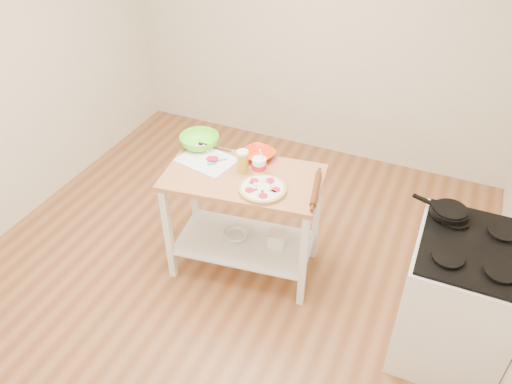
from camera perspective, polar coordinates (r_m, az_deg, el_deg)
The scene contains 15 objects.
room_shell at distance 3.13m, azimuth -5.49°, elevation 6.33°, with size 4.04×4.54×2.74m.
prep_island at distance 3.69m, azimuth -1.41°, elevation -1.30°, with size 1.19×0.76×0.90m.
gas_stove at distance 3.51m, azimuth 21.96°, elevation -11.27°, with size 0.65×0.76×1.11m.
skillet at distance 3.33m, azimuth 21.17°, elevation -2.07°, with size 0.36×0.23×0.03m.
pizza at distance 3.39m, azimuth 0.76°, elevation 0.39°, with size 0.33×0.33×0.05m.
cutting_board at distance 3.71m, azimuth -5.60°, elevation 3.71°, with size 0.45×0.38×0.04m.
spatula at distance 3.67m, azimuth -4.56°, elevation 3.49°, with size 0.12×0.13×0.01m.
knife at distance 3.85m, azimuth -5.25°, elevation 5.26°, with size 0.27×0.04×0.01m.
orange_bowl at distance 3.71m, azimuth 0.24°, elevation 4.26°, with size 0.24×0.24×0.06m, color #F83B0A.
green_bowl at distance 3.86m, azimuth -6.48°, elevation 5.79°, with size 0.30×0.30×0.09m, color #6DE330.
beer_pint at distance 3.53m, azimuth -1.54°, elevation 3.51°, with size 0.09×0.09×0.17m.
yogurt_tub at distance 3.53m, azimuth 0.36°, elevation 2.99°, with size 0.10×0.10×0.22m.
rolling_pin at distance 3.40m, azimuth 6.85°, elevation 0.36°, with size 0.04×0.04×0.37m, color #5F3015.
shelf_glass_bowl at distance 3.96m, azimuth -2.28°, elevation -4.90°, with size 0.20×0.20×0.06m, color silver.
shelf_bin at distance 3.88m, azimuth 2.42°, elevation -5.38°, with size 0.12×0.12×0.12m, color white.
Camera 1 is at (1.35, -2.32, 2.95)m, focal length 35.00 mm.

